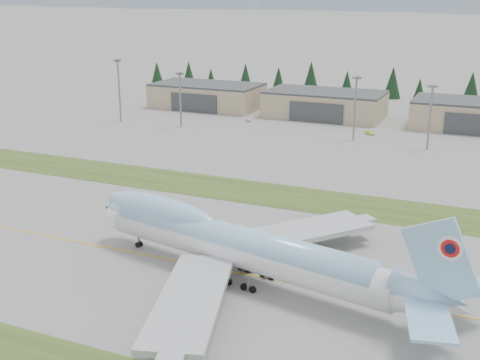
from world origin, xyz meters
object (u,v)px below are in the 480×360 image
at_px(hangar_left, 207,95).
at_px(hangar_right, 478,115).
at_px(boeing_747_freighter, 238,245).
at_px(service_vehicle_b, 370,135).
at_px(hangar_center, 325,104).
at_px(service_vehicle_a, 248,121).

relative_size(hangar_left, hangar_right, 1.00).
height_order(boeing_747_freighter, hangar_left, boeing_747_freighter).
relative_size(boeing_747_freighter, hangar_right, 1.58).
xyz_separation_m(boeing_747_freighter, hangar_right, (33.14, 151.90, -1.19)).
bearing_deg(service_vehicle_b, hangar_center, 76.60).
bearing_deg(hangar_left, boeing_747_freighter, -61.68).
distance_m(hangar_right, service_vehicle_a, 88.64).
bearing_deg(boeing_747_freighter, hangar_right, 89.25).
relative_size(hangar_center, service_vehicle_b, 11.85).
bearing_deg(hangar_right, hangar_left, 180.00).
distance_m(hangar_left, hangar_center, 55.00).
bearing_deg(hangar_right, service_vehicle_b, -143.97).
relative_size(boeing_747_freighter, hangar_left, 1.58).
distance_m(hangar_right, service_vehicle_b, 44.34).
bearing_deg(boeing_747_freighter, service_vehicle_b, 102.68).
bearing_deg(service_vehicle_b, service_vehicle_a, 118.38).
height_order(boeing_747_freighter, hangar_right, boeing_747_freighter).
height_order(hangar_left, service_vehicle_b, hangar_left).
height_order(hangar_center, service_vehicle_a, hangar_center).
bearing_deg(boeing_747_freighter, service_vehicle_a, 123.56).
bearing_deg(service_vehicle_a, boeing_747_freighter, -96.42).
height_order(hangar_left, hangar_right, same).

